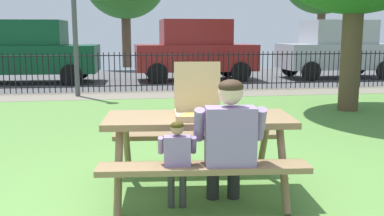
{
  "coord_description": "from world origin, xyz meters",
  "views": [
    {
      "loc": [
        -0.3,
        -3.51,
        1.57
      ],
      "look_at": [
        0.42,
        1.18,
        0.75
      ],
      "focal_mm": 41.01,
      "sensor_mm": 36.0,
      "label": 1
    }
  ],
  "objects_px": {
    "picnic_table_foreground": "(199,134)",
    "parked_car_right": "(337,49)",
    "pizza_box_open": "(199,106)",
    "child_at_table": "(177,158)",
    "parked_car_center": "(195,50)",
    "adult_at_table": "(229,140)",
    "parked_car_left": "(25,51)"
  },
  "relations": [
    {
      "from": "picnic_table_foreground",
      "to": "parked_car_right",
      "type": "bearing_deg",
      "value": 57.16
    },
    {
      "from": "picnic_table_foreground",
      "to": "pizza_box_open",
      "type": "bearing_deg",
      "value": -91.73
    },
    {
      "from": "picnic_table_foreground",
      "to": "child_at_table",
      "type": "xyz_separation_m",
      "value": [
        -0.27,
        -0.51,
        -0.09
      ]
    },
    {
      "from": "pizza_box_open",
      "to": "child_at_table",
      "type": "bearing_deg",
      "value": -118.29
    },
    {
      "from": "pizza_box_open",
      "to": "parked_car_right",
      "type": "bearing_deg",
      "value": 57.16
    },
    {
      "from": "picnic_table_foreground",
      "to": "parked_car_right",
      "type": "distance_m",
      "value": 12.16
    },
    {
      "from": "pizza_box_open",
      "to": "child_at_table",
      "type": "xyz_separation_m",
      "value": [
        -0.27,
        -0.5,
        -0.36
      ]
    },
    {
      "from": "pizza_box_open",
      "to": "parked_car_center",
      "type": "bearing_deg",
      "value": 81.0
    },
    {
      "from": "pizza_box_open",
      "to": "adult_at_table",
      "type": "height_order",
      "value": "pizza_box_open"
    },
    {
      "from": "pizza_box_open",
      "to": "parked_car_left",
      "type": "height_order",
      "value": "parked_car_left"
    },
    {
      "from": "child_at_table",
      "to": "parked_car_right",
      "type": "relative_size",
      "value": 0.21
    },
    {
      "from": "parked_car_center",
      "to": "parked_car_right",
      "type": "xyz_separation_m",
      "value": [
        4.97,
        0.0,
        0.0
      ]
    },
    {
      "from": "pizza_box_open",
      "to": "parked_car_center",
      "type": "xyz_separation_m",
      "value": [
        1.62,
        10.21,
        0.14
      ]
    },
    {
      "from": "picnic_table_foreground",
      "to": "pizza_box_open",
      "type": "height_order",
      "value": "pizza_box_open"
    },
    {
      "from": "parked_car_left",
      "to": "parked_car_right",
      "type": "bearing_deg",
      "value": -0.01
    },
    {
      "from": "picnic_table_foreground",
      "to": "child_at_table",
      "type": "height_order",
      "value": "child_at_table"
    },
    {
      "from": "adult_at_table",
      "to": "parked_car_right",
      "type": "relative_size",
      "value": 0.3
    },
    {
      "from": "picnic_table_foreground",
      "to": "pizza_box_open",
      "type": "distance_m",
      "value": 0.27
    },
    {
      "from": "parked_car_right",
      "to": "adult_at_table",
      "type": "bearing_deg",
      "value": -120.88
    },
    {
      "from": "adult_at_table",
      "to": "child_at_table",
      "type": "bearing_deg",
      "value": 178.15
    },
    {
      "from": "child_at_table",
      "to": "parked_car_right",
      "type": "distance_m",
      "value": 12.73
    },
    {
      "from": "adult_at_table",
      "to": "pizza_box_open",
      "type": "bearing_deg",
      "value": 108.64
    },
    {
      "from": "parked_car_right",
      "to": "pizza_box_open",
      "type": "bearing_deg",
      "value": -122.84
    },
    {
      "from": "child_at_table",
      "to": "parked_car_center",
      "type": "relative_size",
      "value": 0.21
    },
    {
      "from": "adult_at_table",
      "to": "parked_car_center",
      "type": "bearing_deg",
      "value": 82.34
    },
    {
      "from": "picnic_table_foreground",
      "to": "parked_car_left",
      "type": "relative_size",
      "value": 0.43
    },
    {
      "from": "pizza_box_open",
      "to": "child_at_table",
      "type": "relative_size",
      "value": 0.62
    },
    {
      "from": "pizza_box_open",
      "to": "adult_at_table",
      "type": "bearing_deg",
      "value": -71.36
    },
    {
      "from": "picnic_table_foreground",
      "to": "parked_car_left",
      "type": "xyz_separation_m",
      "value": [
        -3.75,
        10.21,
        0.41
      ]
    },
    {
      "from": "adult_at_table",
      "to": "parked_car_right",
      "type": "height_order",
      "value": "parked_car_right"
    },
    {
      "from": "adult_at_table",
      "to": "child_at_table",
      "type": "xyz_separation_m",
      "value": [
        -0.45,
        0.01,
        -0.15
      ]
    },
    {
      "from": "picnic_table_foreground",
      "to": "pizza_box_open",
      "type": "xyz_separation_m",
      "value": [
        -0.0,
        -0.0,
        0.27
      ]
    }
  ]
}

